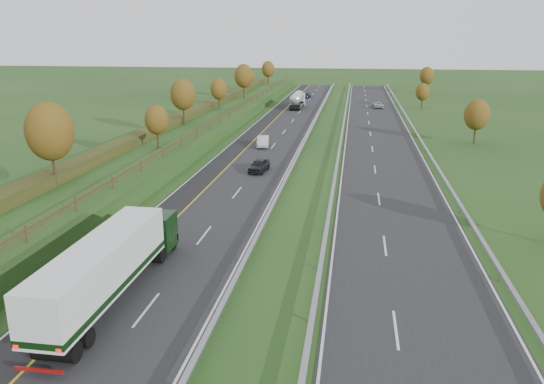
{
  "coord_description": "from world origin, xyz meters",
  "views": [
    {
      "loc": [
        12.56,
        -14.82,
        15.07
      ],
      "look_at": [
        5.82,
        28.51,
        2.2
      ],
      "focal_mm": 35.0,
      "sensor_mm": 36.0,
      "label": 1
    }
  ],
  "objects": [
    {
      "name": "car_small_far",
      "position": [
        0.32,
        120.9,
        0.68
      ],
      "size": [
        2.06,
        4.53,
        1.29
      ],
      "primitive_type": "imported",
      "rotation": [
        0.0,
        0.0,
        -0.06
      ],
      "color": "#111B38",
      "rests_on": "near_carriageway"
    },
    {
      "name": "car_oncoming",
      "position": [
        17.56,
        104.46,
        0.69
      ],
      "size": [
        2.64,
        4.9,
        1.31
      ],
      "primitive_type": "imported",
      "rotation": [
        0.0,
        0.0,
        3.24
      ],
      "color": "#B5B5BA",
      "rests_on": "far_carriageway"
    },
    {
      "name": "far_carriageway",
      "position": [
        16.5,
        60.0,
        0.02
      ],
      "size": [
        10.5,
        200.0,
        0.04
      ],
      "primitive_type": "cube",
      "color": "black",
      "rests_on": "ground"
    },
    {
      "name": "hard_shoulder",
      "position": [
        -3.75,
        60.0,
        0.02
      ],
      "size": [
        3.0,
        200.0,
        0.04
      ],
      "primitive_type": "cube",
      "color": "black",
      "rests_on": "ground"
    },
    {
      "name": "fence_left",
      "position": [
        -8.5,
        59.59,
        2.73
      ],
      "size": [
        0.12,
        189.06,
        1.2
      ],
      "color": "#422B19",
      "rests_on": "embankment_left"
    },
    {
      "name": "near_carriageway",
      "position": [
        0.0,
        60.0,
        0.02
      ],
      "size": [
        10.5,
        200.0,
        0.04
      ],
      "primitive_type": "cube",
      "color": "black",
      "rests_on": "ground"
    },
    {
      "name": "outer_barrier_far",
      "position": [
        22.3,
        60.0,
        0.62
      ],
      "size": [
        0.32,
        200.0,
        0.71
      ],
      "color": "gray",
      "rests_on": "ground"
    },
    {
      "name": "ground",
      "position": [
        8.0,
        55.0,
        0.0
      ],
      "size": [
        400.0,
        400.0,
        0.0
      ],
      "primitive_type": "plane",
      "color": "#204217",
      "rests_on": "ground"
    },
    {
      "name": "box_lorry",
      "position": [
        -1.14,
        11.86,
        2.33
      ],
      "size": [
        2.58,
        16.28,
        4.06
      ],
      "color": "black",
      "rests_on": "near_carriageway"
    },
    {
      "name": "trees_far",
      "position": [
        29.8,
        89.21,
        4.25
      ],
      "size": [
        8.45,
        118.6,
        7.12
      ],
      "color": "#2D2116",
      "rests_on": "ground"
    },
    {
      "name": "car_dark_near",
      "position": [
        1.92,
        43.91,
        0.77
      ],
      "size": [
        2.22,
        4.47,
        1.46
      ],
      "primitive_type": "imported",
      "rotation": [
        0.0,
        0.0,
        -0.12
      ],
      "color": "black",
      "rests_on": "near_carriageway"
    },
    {
      "name": "lane_markings",
      "position": [
        6.4,
        59.88,
        0.05
      ],
      "size": [
        26.75,
        200.0,
        0.01
      ],
      "color": "silver",
      "rests_on": "near_carriageway"
    },
    {
      "name": "hedge_left",
      "position": [
        -15.0,
        60.0,
        2.55
      ],
      "size": [
        2.2,
        180.0,
        1.1
      ],
      "primitive_type": "cube",
      "color": "#2C3515",
      "rests_on": "embankment_left"
    },
    {
      "name": "median_barrier_far",
      "position": [
        10.8,
        60.0,
        0.61
      ],
      "size": [
        0.32,
        200.0,
        0.71
      ],
      "color": "gray",
      "rests_on": "ground"
    },
    {
      "name": "car_silver_mid",
      "position": [
        -0.11,
        58.37,
        0.8
      ],
      "size": [
        2.21,
        4.77,
        1.51
      ],
      "primitive_type": "imported",
      "rotation": [
        0.0,
        0.0,
        0.14
      ],
      "color": "silver",
      "rests_on": "near_carriageway"
    },
    {
      "name": "road_tanker",
      "position": [
        0.02,
        102.16,
        1.86
      ],
      "size": [
        2.4,
        11.22,
        3.46
      ],
      "color": "silver",
      "rests_on": "near_carriageway"
    },
    {
      "name": "trees_left",
      "position": [
        -12.64,
        56.63,
        6.37
      ],
      "size": [
        6.64,
        164.3,
        7.66
      ],
      "color": "#2D2116",
      "rests_on": "embankment_left"
    },
    {
      "name": "median_barrier_near",
      "position": [
        5.7,
        60.0,
        0.61
      ],
      "size": [
        0.32,
        200.0,
        0.71
      ],
      "color": "gray",
      "rests_on": "ground"
    },
    {
      "name": "embankment_left",
      "position": [
        -13.0,
        60.0,
        1.0
      ],
      "size": [
        12.0,
        200.0,
        2.0
      ],
      "primitive_type": "cube",
      "color": "#204217",
      "rests_on": "ground"
    }
  ]
}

